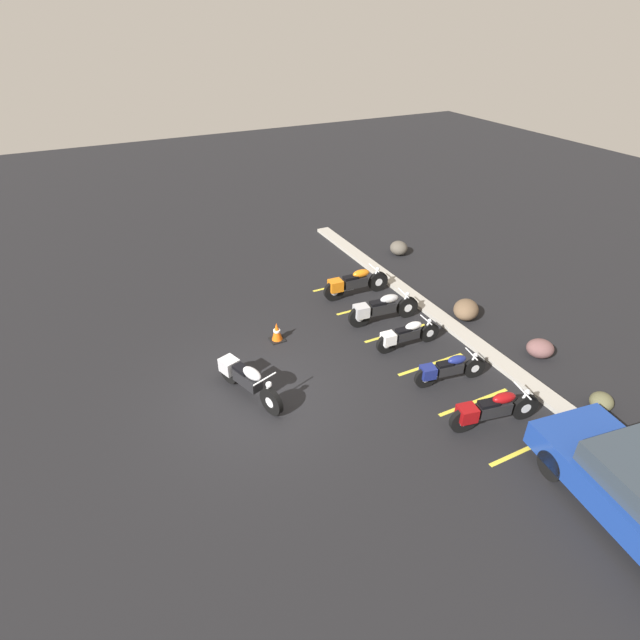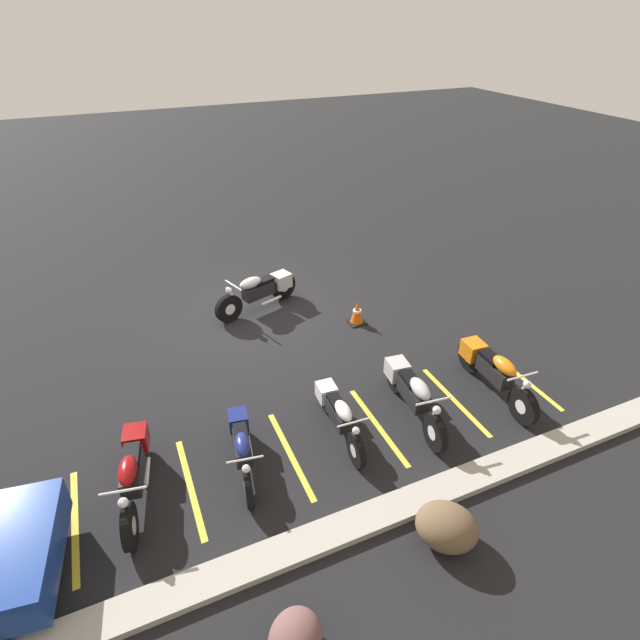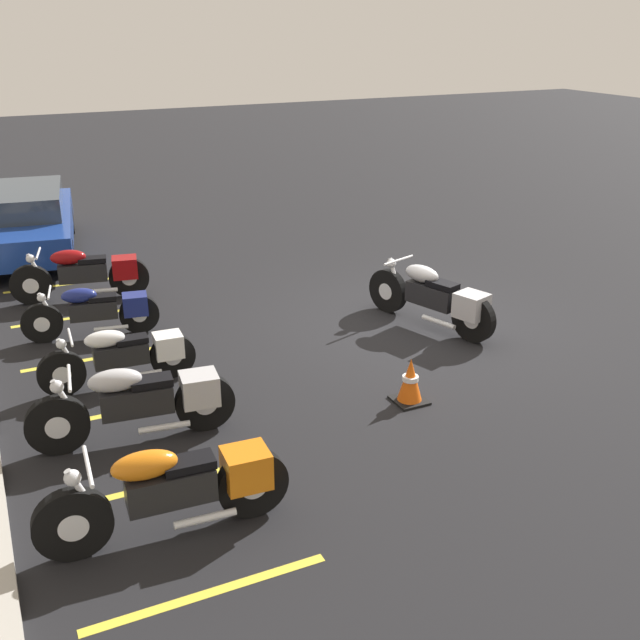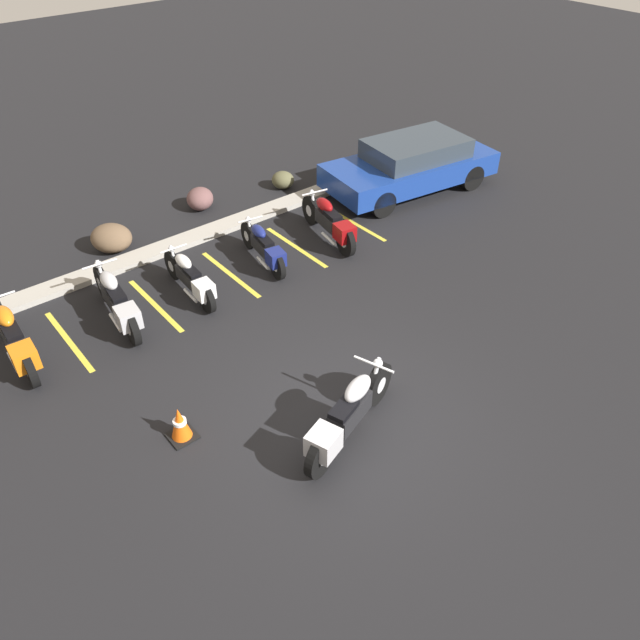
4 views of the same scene
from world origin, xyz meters
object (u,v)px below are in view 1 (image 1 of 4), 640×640
(parked_bike_2, at_px, (405,335))
(parked_bike_3, at_px, (447,369))
(landscape_rock_2, at_px, (466,310))
(traffic_cone, at_px, (277,332))
(landscape_rock_1, at_px, (399,248))
(motorcycle_silver_featured, at_px, (246,378))
(landscape_rock_0, at_px, (601,402))
(parked_bike_1, at_px, (380,309))
(parked_bike_0, at_px, (353,283))
(landscape_rock_3, at_px, (540,348))
(parked_bike_4, at_px, (491,410))

(parked_bike_2, height_order, parked_bike_3, parked_bike_2)
(landscape_rock_2, xyz_separation_m, traffic_cone, (-1.48, -5.63, -0.03))
(landscape_rock_1, bearing_deg, parked_bike_2, -32.68)
(motorcycle_silver_featured, relative_size, landscape_rock_0, 4.05)
(parked_bike_2, bearing_deg, parked_bike_3, -85.19)
(parked_bike_1, distance_m, traffic_cone, 3.20)
(parked_bike_0, distance_m, landscape_rock_1, 3.84)
(motorcycle_silver_featured, xyz_separation_m, parked_bike_0, (-3.14, 4.81, -0.01))
(motorcycle_silver_featured, relative_size, landscape_rock_2, 2.60)
(landscape_rock_2, bearing_deg, landscape_rock_3, 11.32)
(parked_bike_0, relative_size, landscape_rock_1, 3.25)
(parked_bike_4, bearing_deg, parked_bike_0, 98.71)
(traffic_cone, bearing_deg, parked_bike_4, 29.13)
(parked_bike_3, distance_m, landscape_rock_1, 7.81)
(parked_bike_3, bearing_deg, motorcycle_silver_featured, 168.35)
(motorcycle_silver_featured, distance_m, landscape_rock_1, 9.58)
(motorcycle_silver_featured, distance_m, landscape_rock_2, 7.21)
(parked_bike_1, relative_size, parked_bike_3, 1.17)
(parked_bike_4, bearing_deg, landscape_rock_2, 66.65)
(parked_bike_4, distance_m, landscape_rock_2, 4.70)
(parked_bike_1, height_order, landscape_rock_0, parked_bike_1)
(parked_bike_1, distance_m, parked_bike_4, 4.87)
(motorcycle_silver_featured, bearing_deg, landscape_rock_3, 56.30)
(parked_bike_2, bearing_deg, parked_bike_4, -88.04)
(landscape_rock_3, bearing_deg, landscape_rock_2, -168.68)
(landscape_rock_0, xyz_separation_m, traffic_cone, (-6.13, -5.77, 0.05))
(parked_bike_4, bearing_deg, landscape_rock_1, 79.12)
(parked_bike_3, bearing_deg, parked_bike_4, -84.36)
(landscape_rock_2, bearing_deg, parked_bike_0, -139.02)
(parked_bike_4, relative_size, landscape_rock_2, 2.53)
(motorcycle_silver_featured, bearing_deg, parked_bike_4, 33.89)
(parked_bike_2, bearing_deg, landscape_rock_1, 60.32)
(motorcycle_silver_featured, xyz_separation_m, landscape_rock_1, (-5.22, 8.03, -0.23))
(parked_bike_2, height_order, landscape_rock_2, parked_bike_2)
(motorcycle_silver_featured, xyz_separation_m, parked_bike_4, (3.50, 4.57, -0.03))
(motorcycle_silver_featured, bearing_deg, landscape_rock_1, 104.38)
(parked_bike_4, distance_m, landscape_rock_0, 2.89)
(parked_bike_1, distance_m, landscape_rock_2, 2.67)
(parked_bike_1, distance_m, landscape_rock_3, 4.54)
(motorcycle_silver_featured, xyz_separation_m, landscape_rock_3, (2.07, 7.69, -0.24))
(motorcycle_silver_featured, xyz_separation_m, landscape_rock_0, (4.26, 7.34, -0.28))
(motorcycle_silver_featured, bearing_deg, parked_bike_1, 87.43)
(parked_bike_1, bearing_deg, traffic_cone, 177.22)
(parked_bike_4, xyz_separation_m, landscape_rock_1, (-8.72, 3.47, -0.20))
(parked_bike_0, distance_m, landscape_rock_2, 3.65)
(parked_bike_1, height_order, landscape_rock_1, parked_bike_1)
(traffic_cone, bearing_deg, motorcycle_silver_featured, -40.10)
(landscape_rock_3, bearing_deg, landscape_rock_1, 177.34)
(motorcycle_silver_featured, bearing_deg, parked_bike_0, 104.51)
(parked_bike_1, xyz_separation_m, landscape_rock_1, (-3.86, 3.30, -0.21))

